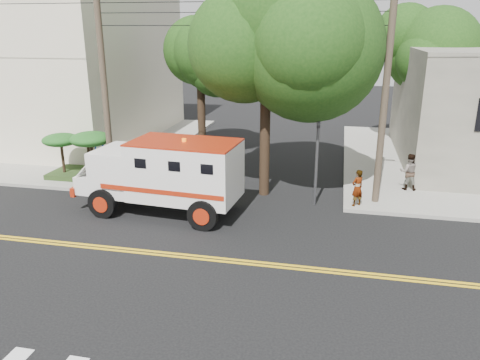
# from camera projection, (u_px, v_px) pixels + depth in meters

# --- Properties ---
(ground) EXTENTS (100.00, 100.00, 0.00)m
(ground) POSITION_uv_depth(u_px,v_px,m) (186.00, 256.00, 15.27)
(ground) COLOR black
(ground) RESTS_ON ground
(sidewalk_nw) EXTENTS (17.00, 17.00, 0.15)m
(sidewalk_nw) POSITION_uv_depth(u_px,v_px,m) (55.00, 141.00, 30.50)
(sidewalk_nw) COLOR gray
(sidewalk_nw) RESTS_ON ground
(building_left) EXTENTS (16.00, 14.00, 10.00)m
(building_left) POSITION_uv_depth(u_px,v_px,m) (31.00, 59.00, 30.71)
(building_left) COLOR beige
(building_left) RESTS_ON sidewalk_nw
(utility_pole_left) EXTENTS (0.28, 0.28, 9.00)m
(utility_pole_left) POSITION_uv_depth(u_px,v_px,m) (105.00, 90.00, 20.57)
(utility_pole_left) COLOR #382D23
(utility_pole_left) RESTS_ON ground
(utility_pole_right) EXTENTS (0.28, 0.28, 9.00)m
(utility_pole_right) POSITION_uv_depth(u_px,v_px,m) (385.00, 98.00, 18.38)
(utility_pole_right) COLOR #382D23
(utility_pole_right) RESTS_ON ground
(tree_main) EXTENTS (6.08, 5.70, 9.85)m
(tree_main) POSITION_uv_depth(u_px,v_px,m) (277.00, 25.00, 18.42)
(tree_main) COLOR black
(tree_main) RESTS_ON ground
(tree_left) EXTENTS (4.48, 4.20, 7.70)m
(tree_left) POSITION_uv_depth(u_px,v_px,m) (205.00, 55.00, 24.98)
(tree_left) COLOR black
(tree_left) RESTS_ON ground
(tree_right) EXTENTS (4.80, 4.50, 8.20)m
(tree_right) POSITION_uv_depth(u_px,v_px,m) (421.00, 47.00, 26.27)
(tree_right) COLOR black
(tree_right) RESTS_ON ground
(traffic_signal) EXTENTS (0.15, 0.18, 3.60)m
(traffic_signal) POSITION_uv_depth(u_px,v_px,m) (317.00, 154.00, 19.03)
(traffic_signal) COLOR #3F3F42
(traffic_signal) RESTS_ON ground
(accessibility_sign) EXTENTS (0.45, 0.10, 2.02)m
(accessibility_sign) POSITION_uv_depth(u_px,v_px,m) (101.00, 157.00, 21.83)
(accessibility_sign) COLOR #3F3F42
(accessibility_sign) RESTS_ON ground
(palm_planter) EXTENTS (3.52, 2.63, 2.36)m
(palm_planter) POSITION_uv_depth(u_px,v_px,m) (81.00, 147.00, 22.41)
(palm_planter) COLOR #1E3314
(palm_planter) RESTS_ON sidewalk_nw
(armored_truck) EXTENTS (6.76, 3.11, 3.00)m
(armored_truck) POSITION_uv_depth(u_px,v_px,m) (165.00, 172.00, 18.39)
(armored_truck) COLOR silver
(armored_truck) RESTS_ON ground
(pedestrian_a) EXTENTS (0.66, 0.64, 1.53)m
(pedestrian_a) POSITION_uv_depth(u_px,v_px,m) (357.00, 188.00, 19.00)
(pedestrian_a) COLOR gray
(pedestrian_a) RESTS_ON sidewalk_ne
(pedestrian_b) EXTENTS (0.83, 0.66, 1.66)m
(pedestrian_b) POSITION_uv_depth(u_px,v_px,m) (409.00, 172.00, 20.91)
(pedestrian_b) COLOR gray
(pedestrian_b) RESTS_ON sidewalk_ne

